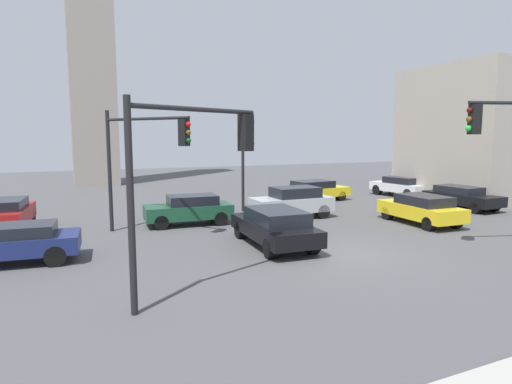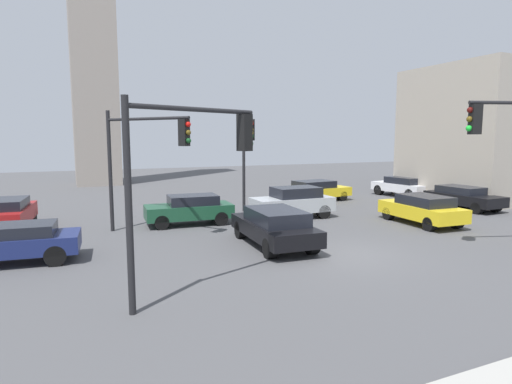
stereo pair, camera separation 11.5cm
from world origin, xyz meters
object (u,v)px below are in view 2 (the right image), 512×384
(traffic_light_1, at_px, (194,156))
(car_8, at_px, (6,214))
(traffic_light_3, at_px, (145,147))
(traffic_light_0, at_px, (247,144))
(car_1, at_px, (316,190))
(car_6, at_px, (293,202))
(traffic_light_2, at_px, (506,143))
(car_0, at_px, (274,226))
(car_5, at_px, (190,209))
(car_3, at_px, (422,209))
(car_2, at_px, (10,242))
(car_4, at_px, (463,197))
(car_7, at_px, (403,186))

(traffic_light_1, bearing_deg, car_8, 95.66)
(traffic_light_1, height_order, traffic_light_3, traffic_light_3)
(traffic_light_0, distance_m, car_1, 7.20)
(traffic_light_0, relative_size, car_6, 1.31)
(car_8, bearing_deg, car_1, -76.86)
(traffic_light_0, height_order, traffic_light_2, traffic_light_2)
(car_6, bearing_deg, car_0, 54.82)
(traffic_light_0, bearing_deg, traffic_light_2, 41.43)
(traffic_light_0, bearing_deg, car_6, 61.70)
(traffic_light_0, relative_size, traffic_light_3, 1.03)
(traffic_light_2, relative_size, traffic_light_3, 1.06)
(car_5, xyz_separation_m, car_6, (5.12, -0.51, 0.09))
(car_0, distance_m, car_8, 11.62)
(traffic_light_3, xyz_separation_m, car_5, (2.21, 1.55, -2.88))
(traffic_light_3, bearing_deg, traffic_light_1, -37.03)
(car_3, bearing_deg, traffic_light_2, 168.16)
(traffic_light_0, xyz_separation_m, car_3, (6.47, -5.44, -2.94))
(car_2, distance_m, car_5, 7.79)
(car_4, relative_size, car_5, 1.04)
(car_8, bearing_deg, traffic_light_2, -118.54)
(car_0, bearing_deg, traffic_light_0, -10.33)
(traffic_light_2, distance_m, car_3, 5.89)
(car_2, relative_size, car_5, 1.08)
(traffic_light_0, height_order, car_1, traffic_light_0)
(traffic_light_0, relative_size, car_8, 1.27)
(car_8, bearing_deg, traffic_light_3, -116.72)
(car_1, relative_size, car_5, 1.10)
(car_6, xyz_separation_m, car_8, (-12.65, 2.37, -0.05))
(car_2, relative_size, car_6, 1.08)
(traffic_light_2, xyz_separation_m, car_4, (6.70, 7.13, -3.10))
(car_4, height_order, car_7, car_7)
(car_0, distance_m, car_3, 8.08)
(car_2, xyz_separation_m, car_8, (-0.66, 5.54, 0.07))
(traffic_light_1, distance_m, car_5, 9.35)
(traffic_light_2, relative_size, car_2, 1.24)
(car_2, height_order, car_6, car_6)
(car_2, xyz_separation_m, car_6, (11.98, 3.17, 0.12))
(car_1, bearing_deg, car_5, -162.51)
(traffic_light_1, distance_m, car_7, 21.83)
(traffic_light_3, bearing_deg, car_4, 51.62)
(car_2, bearing_deg, traffic_light_0, -148.85)
(traffic_light_2, xyz_separation_m, car_7, (7.31, 12.49, -3.06))
(car_1, xyz_separation_m, car_3, (0.55, -8.26, 0.03))
(car_3, xyz_separation_m, car_8, (-17.35, 6.14, 0.04))
(car_5, bearing_deg, traffic_light_0, -156.85)
(traffic_light_1, distance_m, car_2, 7.36)
(car_0, distance_m, car_6, 5.67)
(traffic_light_2, bearing_deg, traffic_light_3, -16.45)
(car_0, distance_m, car_5, 5.40)
(traffic_light_2, relative_size, car_8, 1.30)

